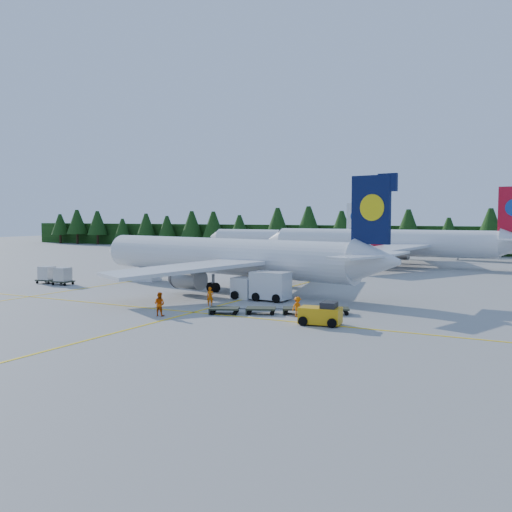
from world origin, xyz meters
The scene contains 16 objects.
ground centered at (0.00, 0.00, 0.00)m, with size 320.00×320.00×0.00m, color gray.
taxi_stripe_a centered at (-14.00, 20.00, 0.01)m, with size 0.25×120.00×0.01m, color yellow.
taxi_stripe_b centered at (6.00, 20.00, 0.01)m, with size 0.25×120.00×0.01m, color yellow.
taxi_stripe_cross centered at (0.00, -6.00, 0.01)m, with size 80.00×0.25×0.01m, color yellow.
treeline_hedge centered at (0.00, 82.00, 3.00)m, with size 220.00×4.00×6.00m, color black.
airliner_navy centered at (-1.24, 9.05, 3.57)m, with size 40.44×32.98×11.86m.
airliner_red centered at (6.58, 46.70, 3.76)m, with size 42.98×35.34×12.49m.
airliner_far_left centered at (-22.00, 67.12, 3.39)m, with size 37.21×4.37×10.82m.
airstairs centered at (-13.40, 11.15, 0.88)m, with size 4.69×6.37×4.03m.
service_truck centered at (7.67, 3.13, 1.38)m, with size 5.85×2.31×2.79m.
baggage_tug centered at (17.61, -6.11, 0.81)m, with size 3.26×2.03×1.65m.
dolly_train centered at (12.74, -3.26, 0.46)m, with size 10.98×6.57×0.14m.
uld_pair centered at (-20.13, 2.92, 1.16)m, with size 5.29×2.16×1.72m.
crew_a centered at (5.41, -2.47, 0.87)m, with size 0.63×0.42×1.74m, color #F05F05.
crew_b centered at (4.49, -8.69, 0.97)m, with size 0.95×0.74×1.95m, color #DC4F04.
crew_c centered at (14.66, -3.86, 0.83)m, with size 0.68×0.46×1.65m, color #FF6C05.
Camera 1 is at (33.15, -45.67, 8.13)m, focal length 40.00 mm.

